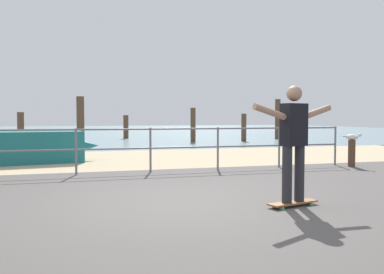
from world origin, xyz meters
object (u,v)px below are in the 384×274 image
Objects in this scene: sailboat at (4,145)px; bollard_short at (352,154)px; seagull at (353,137)px; skateboard at (293,203)px; skateboarder at (294,136)px.

bollard_short is at bearing -20.84° from sailboat.
sailboat reaches higher than seagull.
seagull is (3.96, 3.83, 0.72)m from skateboard.
skateboarder is at bearing -135.96° from seagull.
skateboarder reaches higher than skateboard.
sailboat is 6.99× the size of skateboard.
skateboarder is 5.55m from bollard_short.
sailboat is 9.31m from seagull.
seagull is (0.01, -0.01, 0.43)m from bollard_short.
seagull is at bearing 44.04° from skateboard.
skateboard is 5.52m from bollard_short.
skateboard is at bearing -135.79° from bollard_short.
skateboard is 2.02× the size of seagull.
sailboat reaches higher than bollard_short.
sailboat is at bearing 123.51° from skateboarder.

